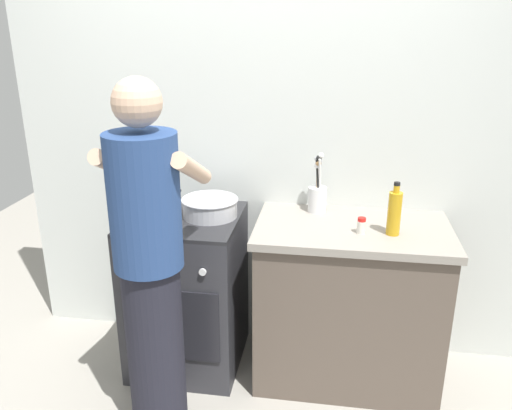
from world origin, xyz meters
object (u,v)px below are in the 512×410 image
Objects in this scene: utensil_crock at (317,194)px; person at (150,273)px; stove_range at (187,291)px; spice_bottle at (361,226)px; pot at (160,201)px; mixing_bowl at (210,206)px; oil_bottle at (394,212)px.

utensil_crock is 0.20× the size of person.
spice_bottle is at bearing -4.97° from stove_range.
person is at bearing -75.58° from pot.
stove_range is at bearing -164.50° from utensil_crock.
utensil_crock reaches higher than pot.
pot is 0.14× the size of person.
mixing_bowl reaches higher than spice_bottle.
stove_range is 10.95× the size of spice_bottle.
stove_range is 1.06m from spice_bottle.
oil_bottle is at bearing -34.63° from utensil_crock.
stove_range is 3.35× the size of oil_bottle.
utensil_crock is (0.84, 0.15, 0.03)m from pot.
pot is 0.78× the size of mixing_bowl.
stove_range is 2.69× the size of utensil_crock.
stove_range is 0.54m from pot.
pot is 0.66m from person.
person is at bearing -87.93° from stove_range.
stove_range is 2.94× the size of mixing_bowl.
oil_bottle is at bearing 25.64° from person.
pot is 1.24m from oil_bottle.
pot is 0.89× the size of oil_bottle.
pot reaches higher than spice_bottle.
utensil_crock is 4.06× the size of spice_bottle.
spice_bottle is 1.05m from person.
spice_bottle is at bearing -8.29° from mixing_bowl.
oil_bottle is (1.23, -0.11, 0.05)m from pot.
spice_bottle is (0.94, -0.08, 0.49)m from stove_range.
stove_range is at bearing 176.32° from oil_bottle.
pot is at bearing 174.73° from oil_bottle.
oil_bottle is (1.09, -0.07, 0.56)m from stove_range.
oil_bottle is 1.19m from person.
spice_bottle is at bearing -175.77° from oil_bottle.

